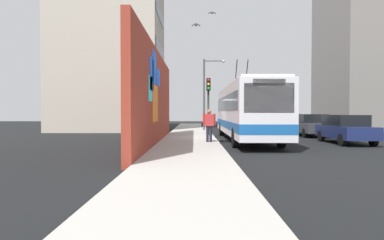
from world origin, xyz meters
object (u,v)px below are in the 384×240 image
(parked_car_navy, at_px, (345,128))
(pedestrian_at_curb, at_px, (209,123))
(parked_car_dark_gray, at_px, (309,124))
(parked_car_black, at_px, (287,122))
(traffic_light, at_px, (208,97))
(street_lamp, at_px, (207,89))
(city_bus, at_px, (245,110))

(parked_car_navy, xyz_separation_m, pedestrian_at_curb, (-0.75, 7.53, 0.33))
(parked_car_dark_gray, distance_m, pedestrian_at_curb, 9.90)
(pedestrian_at_curb, bearing_deg, parked_car_black, -31.93)
(parked_car_dark_gray, bearing_deg, traffic_light, 101.37)
(parked_car_dark_gray, distance_m, parked_car_black, 5.68)
(traffic_light, height_order, street_lamp, street_lamp)
(city_bus, distance_m, parked_car_navy, 5.62)
(city_bus, height_order, traffic_light, city_bus)
(parked_car_dark_gray, xyz_separation_m, traffic_light, (-1.48, 7.35, 1.94))
(parked_car_black, height_order, traffic_light, traffic_light)
(city_bus, height_order, street_lamp, street_lamp)
(city_bus, distance_m, parked_car_black, 10.84)
(parked_car_navy, height_order, street_lamp, street_lamp)
(parked_car_navy, relative_size, traffic_light, 1.08)
(parked_car_dark_gray, height_order, street_lamp, street_lamp)
(city_bus, bearing_deg, parked_car_navy, -109.89)
(parked_car_navy, relative_size, pedestrian_at_curb, 2.46)
(city_bus, bearing_deg, parked_car_black, -28.81)
(parked_car_black, relative_size, street_lamp, 0.73)
(street_lamp, bearing_deg, parked_car_navy, -146.36)
(city_bus, relative_size, parked_car_black, 2.80)
(city_bus, height_order, parked_car_navy, city_bus)
(parked_car_dark_gray, height_order, traffic_light, traffic_light)
(pedestrian_at_curb, distance_m, street_lamp, 11.89)
(traffic_light, xyz_separation_m, street_lamp, (6.66, -0.13, 0.98))
(parked_car_dark_gray, height_order, pedestrian_at_curb, pedestrian_at_curb)
(traffic_light, bearing_deg, parked_car_dark_gray, -78.63)
(parked_car_black, bearing_deg, parked_car_navy, 180.00)
(pedestrian_at_curb, relative_size, street_lamp, 0.28)
(city_bus, distance_m, traffic_light, 3.28)
(parked_car_navy, distance_m, traffic_light, 8.68)
(city_bus, height_order, parked_car_dark_gray, city_bus)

